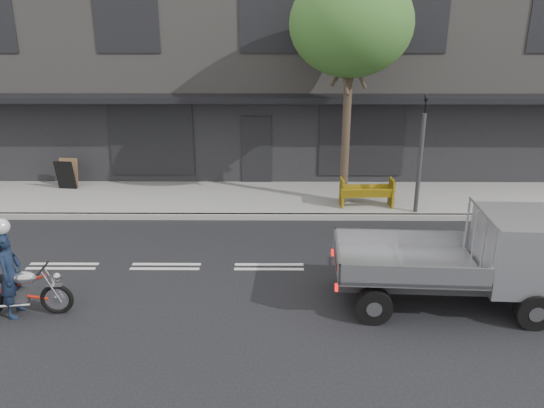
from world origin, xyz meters
The scene contains 11 objects.
ground centered at (0.00, 0.00, 0.00)m, with size 80.00×80.00×0.00m, color black.
sidewalk centered at (0.00, 4.70, 0.07)m, with size 32.00×3.20×0.15m, color gray.
kerb centered at (0.00, 3.10, 0.07)m, with size 32.00×0.20×0.15m, color gray.
building_main centered at (0.00, 11.30, 4.00)m, with size 26.00×10.00×8.00m, color slate.
street_tree centered at (2.20, 4.20, 5.28)m, with size 3.40×3.40×6.74m.
traffic_light_pole centered at (4.20, 3.35, 1.65)m, with size 0.12×0.12×3.50m.
motorcycle centered at (-4.74, -2.09, 0.52)m, with size 1.96×0.57×1.01m.
rider centered at (-4.89, -2.09, 0.85)m, with size 0.62×0.41×1.70m, color black.
flatbed_ute centered at (4.52, -1.71, 1.15)m, with size 4.45×2.02×2.02m.
construction_barrier centered at (2.84, 3.59, 0.59)m, with size 1.57×0.63×0.88m, color yellow, non-canonical shape.
sandwich_board centered at (-6.69, 5.39, 0.63)m, with size 0.61×0.41×0.96m, color black, non-canonical shape.
Camera 1 is at (0.15, -11.09, 5.44)m, focal length 35.00 mm.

